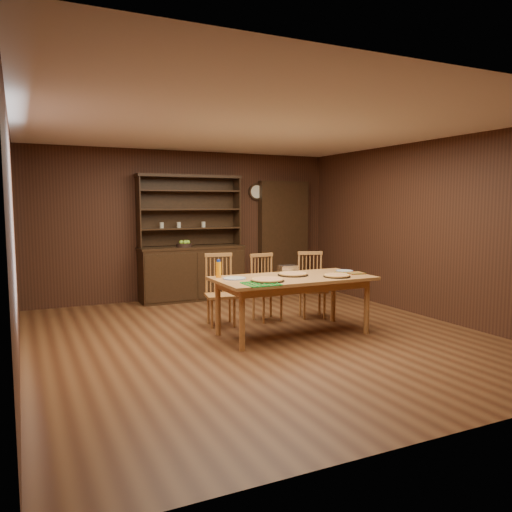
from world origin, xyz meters
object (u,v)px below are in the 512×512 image
chair_left (220,287)px  chair_right (311,282)px  dining_table (293,283)px  juice_bottle (219,269)px  chair_center (265,285)px  china_hutch (192,266)px

chair_left → chair_right: size_ratio=1.03×
chair_left → chair_right: (1.42, -0.10, -0.01)m
dining_table → chair_left: 1.13m
juice_bottle → chair_right: bearing=15.1°
chair_left → chair_center: chair_left is taller
china_hutch → chair_right: bearing=-58.9°
chair_center → juice_bottle: bearing=-155.0°
china_hutch → chair_left: 1.91m
china_hutch → juice_bottle: (-0.44, -2.45, 0.26)m
chair_center → chair_left: bearing=174.1°
china_hutch → chair_left: china_hutch is taller
chair_left → juice_bottle: chair_left is taller
chair_right → juice_bottle: juice_bottle is taller
dining_table → chair_center: size_ratio=2.09×
china_hutch → dining_table: 2.84m
dining_table → chair_right: 1.13m
dining_table → chair_left: (-0.64, 0.91, -0.15)m
chair_center → chair_right: size_ratio=0.99×
chair_center → juice_bottle: 1.13m
china_hutch → chair_center: size_ratio=2.27×
chair_center → chair_right: chair_right is taller
chair_center → china_hutch: bearing=98.8°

